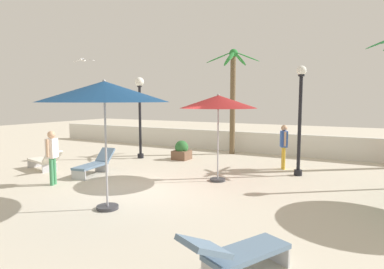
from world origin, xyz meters
The scene contains 14 objects.
ground_plane centered at (0.00, 0.00, 0.00)m, with size 56.00×56.00×0.00m, color beige.
boundary_wall centered at (0.00, 8.47, 0.52)m, with size 25.20×0.30×1.04m, color silver.
patio_umbrella_0 centered at (1.34, 2.26, 2.57)m, with size 2.49×2.49×2.85m.
patio_umbrella_2 centered at (0.13, -1.57, 2.82)m, with size 3.06×3.06×3.13m.
palm_tree_1 centered at (-0.28, 7.62, 3.18)m, with size 2.52×2.65×5.08m.
lamp_post_1 centered at (-3.50, 4.46, 2.42)m, with size 0.41×0.41×3.66m.
lamp_post_2 centered at (3.50, 4.34, 2.22)m, with size 0.34×0.34×3.81m.
lounge_chair_0 centered at (-5.02, 0.59, 0.39)m, with size 1.96×0.97×0.84m.
lounge_chair_1 centered at (-2.91, 1.05, 0.39)m, with size 0.85×1.95×0.84m.
lounge_chair_2 centered at (4.01, -3.00, 0.41)m, with size 1.31×1.90×0.81m.
guest_0 centered at (-2.98, -0.66, 1.03)m, with size 0.36×0.53×1.70m.
guest_1 centered at (2.80, 5.15, 1.04)m, with size 0.36×0.52×1.71m.
seagull_0 centered at (-7.43, 4.91, 4.68)m, with size 1.36×0.38×0.18m.
planter centered at (-1.68, 5.07, 0.38)m, with size 0.70×0.70×0.85m.
Camera 1 is at (5.65, -7.38, 2.64)m, focal length 30.63 mm.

